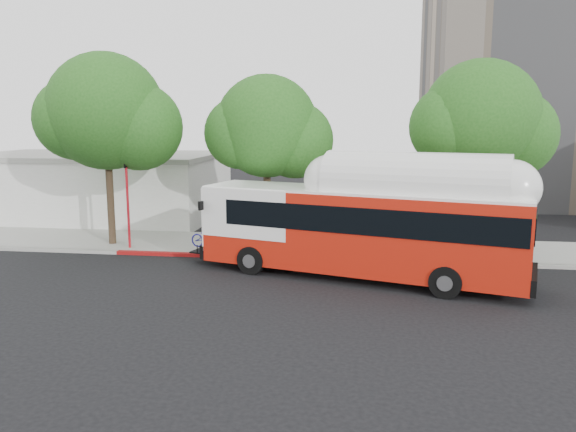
{
  "coord_description": "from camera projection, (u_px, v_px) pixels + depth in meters",
  "views": [
    {
      "loc": [
        3.77,
        -21.27,
        6.33
      ],
      "look_at": [
        0.46,
        3.0,
        2.21
      ],
      "focal_mm": 35.0,
      "sensor_mm": 36.0,
      "label": 1
    }
  ],
  "objects": [
    {
      "name": "ground",
      "position": [
        266.0,
        283.0,
        22.33
      ],
      "size": [
        120.0,
        120.0,
        0.0
      ],
      "primitive_type": "plane",
      "color": "black",
      "rests_on": "ground"
    },
    {
      "name": "street_tree_left",
      "position": [
        116.0,
        116.0,
        27.81
      ],
      "size": [
        6.67,
        5.8,
        9.74
      ],
      "color": "#2D2116",
      "rests_on": "ground"
    },
    {
      "name": "transit_bus",
      "position": [
        361.0,
        231.0,
        22.71
      ],
      "size": [
        14.21,
        6.41,
        4.17
      ],
      "rotation": [
        0.0,
        0.0,
        -0.29
      ],
      "color": "red",
      "rests_on": "ground"
    },
    {
      "name": "low_commercial_bldg",
      "position": [
        96.0,
        185.0,
        37.52
      ],
      "size": [
        16.2,
        10.2,
        4.25
      ],
      "color": "silver",
      "rests_on": "ground"
    },
    {
      "name": "signal_pole",
      "position": [
        128.0,
        206.0,
        27.56
      ],
      "size": [
        0.12,
        0.41,
        4.37
      ],
      "color": "#B5131D",
      "rests_on": "ground"
    },
    {
      "name": "street_tree_mid",
      "position": [
        275.0,
        131.0,
        27.35
      ],
      "size": [
        5.75,
        5.0,
        8.62
      ],
      "color": "#2D2116",
      "rests_on": "ground"
    },
    {
      "name": "curb_strip",
      "position": [
        281.0,
        258.0,
        26.13
      ],
      "size": [
        60.0,
        0.3,
        0.15
      ],
      "primitive_type": "cube",
      "color": "gray",
      "rests_on": "ground"
    },
    {
      "name": "sidewalk",
      "position": [
        288.0,
        246.0,
        28.67
      ],
      "size": [
        60.0,
        5.0,
        0.15
      ],
      "primitive_type": "cube",
      "color": "gray",
      "rests_on": "ground"
    },
    {
      "name": "street_tree_right",
      "position": [
        490.0,
        123.0,
        25.76
      ],
      "size": [
        6.21,
        5.4,
        9.18
      ],
      "color": "#2D2116",
      "rests_on": "ground"
    },
    {
      "name": "red_curb_segment",
      "position": [
        218.0,
        256.0,
        26.53
      ],
      "size": [
        10.0,
        0.32,
        0.16
      ],
      "primitive_type": "cube",
      "color": "maroon",
      "rests_on": "ground"
    }
  ]
}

